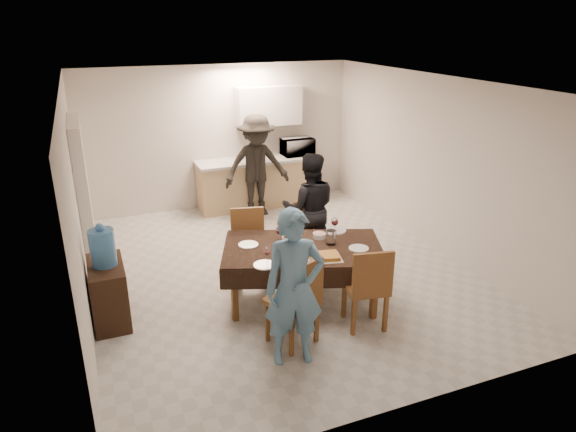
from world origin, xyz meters
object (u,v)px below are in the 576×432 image
(person_kitchen, at_px, (257,166))
(dining_table, at_px, (303,250))
(person_far, at_px, (309,209))
(console, at_px, (109,293))
(microwave, at_px, (298,147))
(savoury_tart, at_px, (324,256))
(wine_bottle, at_px, (298,234))
(person_near, at_px, (294,289))
(water_pitcher, at_px, (331,237))
(water_jug, at_px, (103,248))

(person_kitchen, bearing_deg, dining_table, -98.48)
(person_far, bearing_deg, console, 31.27)
(person_kitchen, bearing_deg, microwave, 24.91)
(console, height_order, person_kitchen, person_kitchen)
(savoury_tart, bearing_deg, microwave, 71.39)
(wine_bottle, relative_size, microwave, 0.52)
(person_near, bearing_deg, wine_bottle, 77.04)
(wine_bottle, distance_m, person_far, 1.17)
(water_pitcher, relative_size, person_far, 0.11)
(water_jug, distance_m, person_near, 2.27)
(wine_bottle, relative_size, person_far, 0.19)
(console, relative_size, water_jug, 1.85)
(dining_table, xyz_separation_m, water_pitcher, (0.35, -0.05, 0.13))
(dining_table, height_order, wine_bottle, wine_bottle)
(dining_table, relative_size, person_kitchen, 1.20)
(water_pitcher, distance_m, savoury_tart, 0.42)
(water_jug, bearing_deg, water_pitcher, -10.47)
(microwave, distance_m, person_far, 2.71)
(console, xyz_separation_m, person_kitchen, (2.73, 2.71, 0.55))
(microwave, xyz_separation_m, person_far, (-0.89, -2.54, -0.26))
(person_far, bearing_deg, savoury_tart, 91.42)
(savoury_tart, relative_size, person_near, 0.24)
(water_pitcher, bearing_deg, person_far, 79.70)
(water_jug, height_order, person_kitchen, person_kitchen)
(console, bearing_deg, water_jug, 90.00)
(dining_table, height_order, microwave, microwave)
(water_pitcher, distance_m, person_far, 1.12)
(console, relative_size, person_kitchen, 0.43)
(microwave, relative_size, person_kitchen, 0.32)
(microwave, bearing_deg, person_kitchen, 24.91)
(person_near, bearing_deg, savoury_tart, 57.36)
(water_jug, height_order, water_pitcher, water_jug)
(console, relative_size, person_near, 0.47)
(microwave, bearing_deg, dining_table, 68.19)
(wine_bottle, distance_m, water_pitcher, 0.42)
(water_jug, distance_m, water_pitcher, 2.66)
(console, distance_m, person_kitchen, 3.89)
(water_jug, height_order, microwave, microwave)
(water_pitcher, bearing_deg, savoury_tart, -127.15)
(wine_bottle, xyz_separation_m, person_kitchen, (0.52, 3.09, 0.01))
(water_jug, relative_size, water_pitcher, 2.32)
(savoury_tart, distance_m, person_kitchen, 3.54)
(wine_bottle, bearing_deg, person_kitchen, 80.48)
(savoury_tart, distance_m, person_far, 1.50)
(wine_bottle, relative_size, person_near, 0.19)
(savoury_tart, bearing_deg, person_kitchen, 84.03)
(water_jug, bearing_deg, wine_bottle, -9.81)
(console, height_order, savoury_tart, savoury_tart)
(dining_table, distance_m, water_pitcher, 0.38)
(savoury_tart, bearing_deg, water_pitcher, 52.85)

